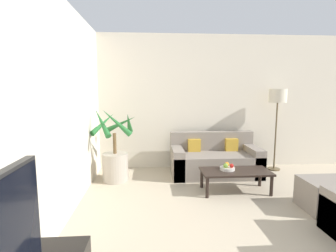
# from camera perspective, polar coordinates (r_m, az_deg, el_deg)

# --- Properties ---
(wall_back) EXTENTS (8.25, 0.06, 2.70)m
(wall_back) POSITION_cam_1_polar(r_m,az_deg,el_deg) (5.81, 19.49, 4.96)
(wall_back) COLOR beige
(wall_back) RESTS_ON ground_plane
(wall_left) EXTENTS (0.06, 7.53, 2.70)m
(wall_left) POSITION_cam_1_polar(r_m,az_deg,el_deg) (2.56, -28.14, 1.41)
(wall_left) COLOR beige
(wall_left) RESTS_ON ground_plane
(potted_palm) EXTENTS (0.82, 0.80, 1.32)m
(potted_palm) POSITION_cam_1_polar(r_m,az_deg,el_deg) (4.73, -11.44, -6.54)
(potted_palm) COLOR #ADA393
(potted_palm) RESTS_ON ground_plane
(sofa_loveseat) EXTENTS (1.64, 0.80, 0.78)m
(sofa_loveseat) POSITION_cam_1_polar(r_m,az_deg,el_deg) (5.09, 10.10, -7.38)
(sofa_loveseat) COLOR gray
(sofa_loveseat) RESTS_ON ground_plane
(floor_lamp) EXTENTS (0.34, 0.34, 1.62)m
(floor_lamp) POSITION_cam_1_polar(r_m,az_deg,el_deg) (5.57, 22.75, 5.14)
(floor_lamp) COLOR brown
(floor_lamp) RESTS_ON ground_plane
(coffee_table) EXTENTS (1.08, 0.51, 0.34)m
(coffee_table) POSITION_cam_1_polar(r_m,az_deg,el_deg) (4.31, 14.48, -9.91)
(coffee_table) COLOR black
(coffee_table) RESTS_ON ground_plane
(fruit_bowl) EXTENTS (0.23, 0.23, 0.04)m
(fruit_bowl) POSITION_cam_1_polar(r_m,az_deg,el_deg) (4.30, 12.78, -9.01)
(fruit_bowl) COLOR beige
(fruit_bowl) RESTS_ON coffee_table
(apple_red) EXTENTS (0.06, 0.06, 0.06)m
(apple_red) POSITION_cam_1_polar(r_m,az_deg,el_deg) (4.27, 13.68, -8.39)
(apple_red) COLOR red
(apple_red) RESTS_ON fruit_bowl
(apple_green) EXTENTS (0.08, 0.08, 0.08)m
(apple_green) POSITION_cam_1_polar(r_m,az_deg,el_deg) (4.24, 12.44, -8.41)
(apple_green) COLOR olive
(apple_green) RESTS_ON fruit_bowl
(orange_fruit) EXTENTS (0.07, 0.07, 0.07)m
(orange_fruit) POSITION_cam_1_polar(r_m,az_deg,el_deg) (4.32, 12.71, -8.14)
(orange_fruit) COLOR orange
(orange_fruit) RESTS_ON fruit_bowl
(ottoman) EXTENTS (0.68, 0.53, 0.41)m
(ottoman) POSITION_cam_1_polar(r_m,az_deg,el_deg) (4.21, 31.58, -12.66)
(ottoman) COLOR gray
(ottoman) RESTS_ON ground_plane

